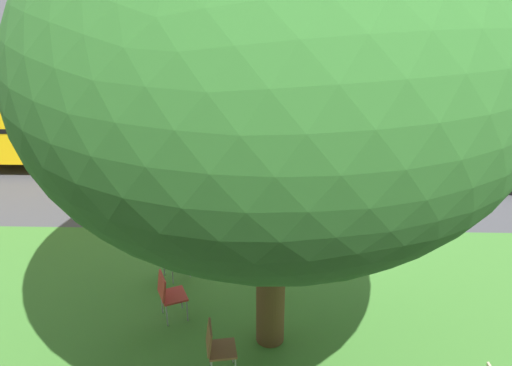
% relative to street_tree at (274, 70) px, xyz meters
% --- Properties ---
extents(ground, '(80.00, 80.00, 0.00)m').
position_rel_street_tree_xyz_m(ground, '(-0.31, -3.61, -4.34)').
color(ground, '#424247').
extents(grass_verge, '(48.00, 6.00, 0.01)m').
position_rel_street_tree_xyz_m(grass_verge, '(-0.31, -0.41, -4.33)').
color(grass_verge, '#3D752D').
rests_on(grass_verge, ground).
extents(street_tree, '(6.41, 6.41, 6.71)m').
position_rel_street_tree_xyz_m(street_tree, '(0.00, 0.00, 0.00)').
color(street_tree, brown).
rests_on(street_tree, ground).
extents(chair_0, '(0.58, 0.58, 0.88)m').
position_rel_street_tree_xyz_m(chair_0, '(-0.09, -2.82, -3.82)').
color(chair_0, '#335184').
rests_on(chair_0, ground).
extents(chair_1, '(0.58, 0.58, 0.88)m').
position_rel_street_tree_xyz_m(chair_1, '(1.69, -1.61, -3.82)').
color(chair_1, '#B7332D').
rests_on(chair_1, ground).
extents(chair_2, '(0.56, 0.57, 0.88)m').
position_rel_street_tree_xyz_m(chair_2, '(-0.83, -2.29, -3.82)').
color(chair_2, '#B7332D').
rests_on(chair_2, ground).
extents(chair_3, '(0.58, 0.58, 0.88)m').
position_rel_street_tree_xyz_m(chair_3, '(-0.11, -2.06, -3.82)').
color(chair_3, brown).
rests_on(chair_3, ground).
extents(chair_4, '(0.55, 0.54, 0.88)m').
position_rel_street_tree_xyz_m(chair_4, '(1.66, -0.47, -3.82)').
color(chair_4, '#B7332D').
rests_on(chair_4, ground).
extents(chair_6, '(0.49, 0.48, 0.88)m').
position_rel_street_tree_xyz_m(chair_6, '(0.76, 0.76, -3.82)').
color(chair_6, brown).
rests_on(chair_6, ground).
extents(parked_car, '(3.70, 1.92, 1.65)m').
position_rel_street_tree_xyz_m(parked_car, '(-4.50, -6.15, -3.50)').
color(parked_car, silver).
rests_on(parked_car, ground).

